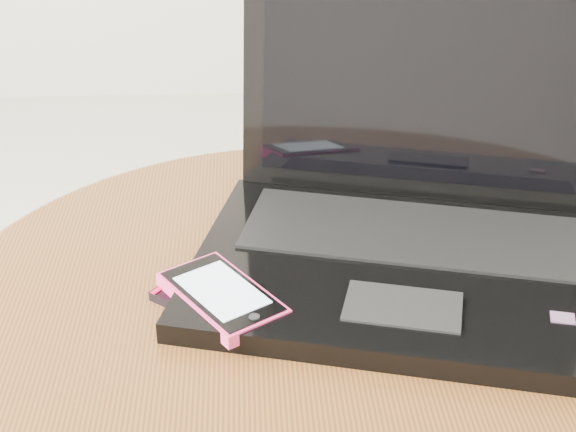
{
  "coord_description": "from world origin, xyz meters",
  "views": [
    {
      "loc": [
        -0.11,
        -0.61,
        0.99
      ],
      "look_at": [
        -0.07,
        0.09,
        0.61
      ],
      "focal_mm": 54.76,
      "sensor_mm": 36.0,
      "label": 1
    }
  ],
  "objects": [
    {
      "name": "phone_black",
      "position": [
        -0.14,
        0.04,
        0.55
      ],
      "size": [
        0.11,
        0.11,
        0.01
      ],
      "color": "black",
      "rests_on": "table"
    },
    {
      "name": "laptop",
      "position": [
        0.05,
        0.11,
        0.6
      ],
      "size": [
        0.45,
        0.39,
        0.26
      ],
      "color": "black",
      "rests_on": "table"
    },
    {
      "name": "phone_pink",
      "position": [
        -0.13,
        0.03,
        0.56
      ],
      "size": [
        0.12,
        0.13,
        0.01
      ],
      "color": "#FF3A7E",
      "rests_on": "phone_black"
    },
    {
      "name": "table",
      "position": [
        -0.05,
        0.04,
        0.43
      ],
      "size": [
        0.69,
        0.69,
        0.55
      ],
      "color": "#4E2615",
      "rests_on": "ground"
    }
  ]
}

